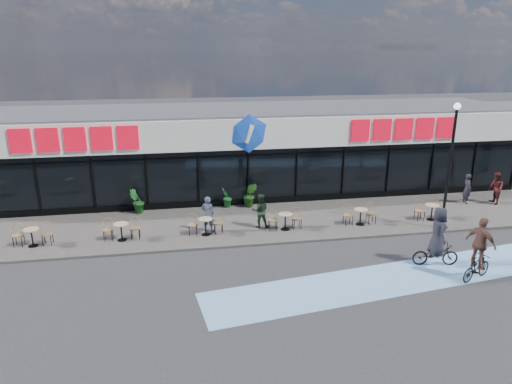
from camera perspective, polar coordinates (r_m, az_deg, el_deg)
ground at (r=17.12m, az=2.67°, el=-9.42°), size 120.00×120.00×0.00m
sidewalk at (r=21.13m, az=0.08°, el=-3.82°), size 44.00×5.00×0.10m
bike_lane at (r=17.13m, az=17.20°, el=-10.23°), size 14.17×4.13×0.01m
building at (r=25.61m, az=-1.99°, el=5.37°), size 30.60×6.57×4.75m
lamp_post at (r=21.03m, az=23.16°, el=4.05°), size 0.28×0.28×5.52m
bistro_set_1 at (r=20.59m, az=-26.16°, el=-4.81°), size 1.54×0.62×0.90m
bistro_set_2 at (r=19.84m, az=-16.46°, el=-4.48°), size 1.54×0.62×0.90m
bistro_set_3 at (r=19.70m, az=-6.33°, el=-3.99°), size 1.54×0.62×0.90m
bistro_set_4 at (r=20.17m, az=3.62°, el=-3.39°), size 1.54×0.62×0.90m
bistro_set_5 at (r=21.21m, az=12.85°, el=-2.74°), size 1.54×0.62×0.90m
bistro_set_6 at (r=22.74m, az=21.01°, el=-2.11°), size 1.54×0.62×0.90m
potted_plant_left at (r=22.66m, az=-14.66°, el=-1.13°), size 0.85×0.81×1.22m
potted_plant_mid at (r=22.81m, az=-3.71°, el=-0.70°), size 0.71×0.73×1.03m
potted_plant_right at (r=22.80m, az=-0.75°, el=-0.37°), size 0.81×0.71×1.27m
patron_left at (r=19.87m, az=-6.04°, el=-2.74°), size 0.66×0.53×1.59m
patron_right at (r=20.19m, az=0.54°, el=-2.36°), size 0.82×0.68×1.56m
pedestrian_a at (r=26.23m, az=27.77°, el=0.42°), size 0.79×0.92×1.66m
pedestrian_b at (r=25.69m, az=24.90°, el=0.38°), size 0.43×0.60×1.56m
cyclist_a at (r=17.61m, az=26.11°, el=-6.89°), size 1.57×1.18×2.30m
cyclist_b at (r=18.18m, az=21.67°, el=-5.86°), size 1.76×0.98×2.28m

